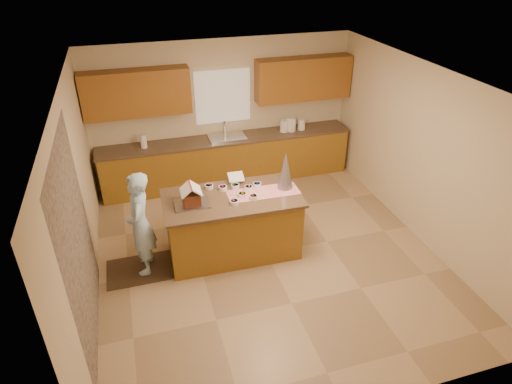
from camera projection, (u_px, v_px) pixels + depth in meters
floor at (266, 253)px, 6.87m from camera, size 5.50×5.50×0.00m
ceiling at (268, 81)px, 5.52m from camera, size 5.50×5.50×0.00m
wall_back at (223, 111)px, 8.47m from camera, size 5.50×5.50×0.00m
wall_front at (362, 317)px, 3.92m from camera, size 5.50×5.50×0.00m
wall_left at (78, 203)px, 5.58m from camera, size 5.50×5.50×0.00m
wall_right at (422, 154)px, 6.81m from camera, size 5.50×5.50×0.00m
stone_accent at (78, 246)px, 4.97m from camera, size 0.00×2.50×2.50m
window_curtain at (223, 96)px, 8.30m from camera, size 1.05×0.03×1.00m
back_counter_base at (228, 161)px, 8.68m from camera, size 4.80×0.60×0.88m
back_counter_top at (227, 139)px, 8.45m from camera, size 4.85×0.63×0.04m
upper_cabinet_left at (137, 93)px, 7.66m from camera, size 1.85×0.35×0.80m
upper_cabinet_right at (303, 79)px, 8.43m from camera, size 1.85×0.35×0.80m
sink at (227, 139)px, 8.46m from camera, size 0.70×0.45×0.12m
faucet at (225, 128)px, 8.52m from camera, size 0.03×0.03×0.28m
island_base at (233, 226)px, 6.69m from camera, size 1.94×1.00×0.94m
island_top at (232, 198)px, 6.44m from camera, size 2.02×1.09×0.04m
table_runner at (263, 192)px, 6.54m from camera, size 1.07×0.41×0.01m
baking_tray at (192, 204)px, 6.25m from camera, size 0.50×0.37×0.03m
cookbook at (236, 177)px, 6.76m from camera, size 0.24×0.19×0.10m
tinsel_tree at (285, 170)px, 6.52m from camera, size 0.24×0.24×0.59m
rug at (144, 269)px, 6.54m from camera, size 1.06×0.69×0.01m
boy at (140, 224)px, 6.16m from camera, size 0.45×0.61×1.56m
canister_a at (284, 126)px, 8.67m from camera, size 0.17×0.17×0.23m
canister_b at (291, 124)px, 8.69m from camera, size 0.19×0.19×0.27m
canister_c at (301, 124)px, 8.76m from camera, size 0.14×0.14×0.21m
paper_towel at (143, 141)px, 7.99m from camera, size 0.11×0.11×0.25m
gingerbread_house at (191, 196)px, 6.19m from camera, size 0.30×0.30×0.30m
candy_bowls at (238, 191)px, 6.53m from camera, size 0.83×0.67×0.06m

